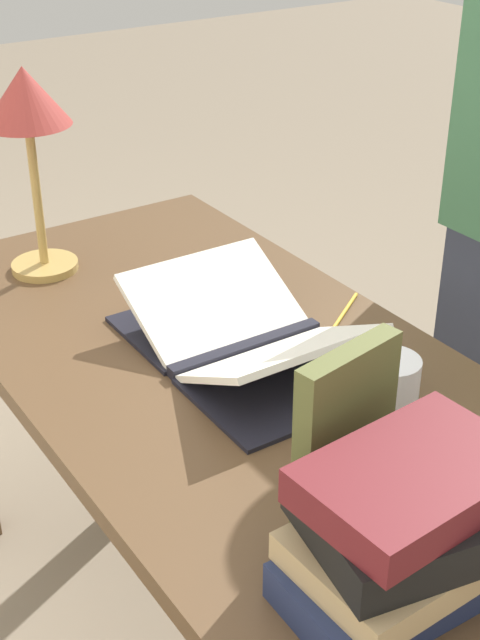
{
  "coord_description": "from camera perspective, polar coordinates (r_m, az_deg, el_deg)",
  "views": [
    {
      "loc": [
        -1.04,
        0.69,
        1.52
      ],
      "look_at": [
        0.02,
        -0.02,
        0.81
      ],
      "focal_mm": 50.0,
      "sensor_mm": 36.0,
      "label": 1
    }
  ],
  "objects": [
    {
      "name": "reading_desk",
      "position": [
        1.53,
        0.01,
        -6.32
      ],
      "size": [
        1.47,
        0.69,
        0.73
      ],
      "color": "brown",
      "rests_on": "ground_plane"
    },
    {
      "name": "reading_lamp",
      "position": [
        1.75,
        -13.47,
        12.68
      ],
      "size": [
        0.17,
        0.17,
        0.41
      ],
      "color": "tan",
      "rests_on": "reading_desk"
    },
    {
      "name": "book_stack_tall",
      "position": [
        1.06,
        10.67,
        -13.07
      ],
      "size": [
        0.23,
        0.29,
        0.19
      ],
      "color": "#1E284C",
      "rests_on": "reading_desk"
    },
    {
      "name": "open_book",
      "position": [
        1.51,
        0.4,
        -1.13
      ],
      "size": [
        0.48,
        0.31,
        0.11
      ],
      "rotation": [
        0.0,
        0.0,
        -0.01
      ],
      "color": "black",
      "rests_on": "reading_desk"
    },
    {
      "name": "coffee_mug",
      "position": [
        1.37,
        9.45,
        -4.29
      ],
      "size": [
        0.09,
        0.12,
        0.1
      ],
      "rotation": [
        0.0,
        0.0,
        1.95
      ],
      "color": "white",
      "rests_on": "reading_desk"
    },
    {
      "name": "book_standing_upright",
      "position": [
        1.13,
        6.72,
        -7.32
      ],
      "size": [
        0.06,
        0.16,
        0.25
      ],
      "rotation": [
        0.0,
        0.0,
        0.17
      ],
      "color": "brown",
      "rests_on": "reading_desk"
    },
    {
      "name": "pencil",
      "position": [
        1.65,
        6.64,
        0.43
      ],
      "size": [
        0.1,
        0.14,
        0.01
      ],
      "rotation": [
        0.0,
        0.0,
        0.59
      ],
      "color": "gold",
      "rests_on": "reading_desk"
    }
  ]
}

